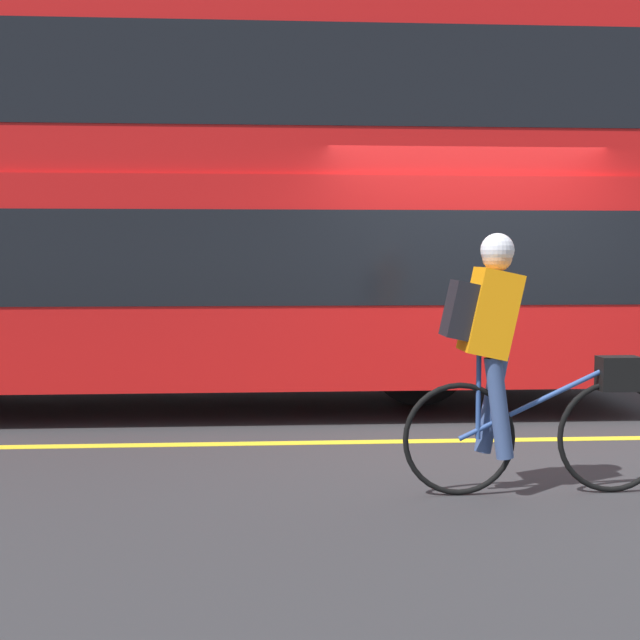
% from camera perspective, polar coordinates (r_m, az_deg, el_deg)
% --- Properties ---
extents(ground_plane, '(80.00, 80.00, 0.00)m').
position_cam_1_polar(ground_plane, '(7.50, 10.66, -7.73)').
color(ground_plane, '#2D2D30').
extents(road_center_line, '(50.00, 0.14, 0.01)m').
position_cam_1_polar(road_center_line, '(7.58, 10.49, -7.57)').
color(road_center_line, yellow).
rests_on(road_center_line, ground_plane).
extents(sidewalk_curb, '(60.00, 2.52, 0.13)m').
position_cam_1_polar(sidewalk_curb, '(13.19, 4.23, -2.23)').
color(sidewalk_curb, gray).
rests_on(sidewalk_curb, ground_plane).
extents(building_facade, '(60.00, 0.30, 9.53)m').
position_cam_1_polar(building_facade, '(14.86, 3.53, 16.71)').
color(building_facade, '#9E9EA3').
rests_on(building_facade, ground_plane).
extents(bus, '(11.40, 2.49, 3.83)m').
position_cam_1_polar(bus, '(9.27, -15.89, 7.72)').
color(bus, black).
rests_on(bus, ground_plane).
extents(cyclist_on_bike, '(1.73, 0.32, 1.68)m').
position_cam_1_polar(cyclist_on_bike, '(5.80, 12.09, -2.25)').
color(cyclist_on_bike, black).
rests_on(cyclist_on_bike, ground_plane).
extents(street_sign_post, '(0.36, 0.09, 2.38)m').
position_cam_1_polar(street_sign_post, '(13.93, 18.93, 3.67)').
color(street_sign_post, '#59595B').
rests_on(street_sign_post, sidewalk_curb).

